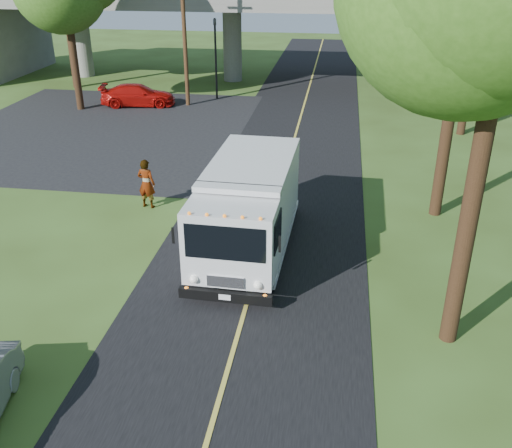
% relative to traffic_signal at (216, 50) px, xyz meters
% --- Properties ---
extents(ground, '(120.00, 120.00, 0.00)m').
position_rel_traffic_signal_xyz_m(ground, '(6.00, -26.00, -3.20)').
color(ground, '#354A1A').
rests_on(ground, ground).
extents(road, '(7.00, 90.00, 0.02)m').
position_rel_traffic_signal_xyz_m(road, '(6.00, -16.00, -3.19)').
color(road, black).
rests_on(road, ground).
extents(parking_lot, '(16.00, 18.00, 0.01)m').
position_rel_traffic_signal_xyz_m(parking_lot, '(-5.00, -8.00, -3.19)').
color(parking_lot, black).
rests_on(parking_lot, ground).
extents(lane_line, '(0.12, 90.00, 0.01)m').
position_rel_traffic_signal_xyz_m(lane_line, '(6.00, -16.00, -3.17)').
color(lane_line, gold).
rests_on(lane_line, road).
extents(overpass, '(54.00, 10.00, 7.30)m').
position_rel_traffic_signal_xyz_m(overpass, '(6.00, 6.00, 1.36)').
color(overpass, slate).
rests_on(overpass, ground).
extents(traffic_signal, '(0.18, 0.22, 5.20)m').
position_rel_traffic_signal_xyz_m(traffic_signal, '(0.00, 0.00, 0.00)').
color(traffic_signal, black).
rests_on(traffic_signal, ground).
extents(utility_pole, '(1.60, 0.26, 9.00)m').
position_rel_traffic_signal_xyz_m(utility_pole, '(-1.50, -2.00, 1.40)').
color(utility_pole, '#472D19').
rests_on(utility_pole, ground).
extents(step_van, '(2.85, 7.28, 3.03)m').
position_rel_traffic_signal_xyz_m(step_van, '(5.54, -21.00, -1.56)').
color(step_van, silver).
rests_on(step_van, ground).
extents(red_sedan, '(5.00, 2.75, 1.37)m').
position_rel_traffic_signal_xyz_m(red_sedan, '(-4.65, -2.58, -2.51)').
color(red_sedan, '#AC0E0A').
rests_on(red_sedan, ground).
extents(pedestrian, '(0.80, 0.60, 1.98)m').
position_rel_traffic_signal_xyz_m(pedestrian, '(1.02, -18.00, -2.21)').
color(pedestrian, gray).
rests_on(pedestrian, ground).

